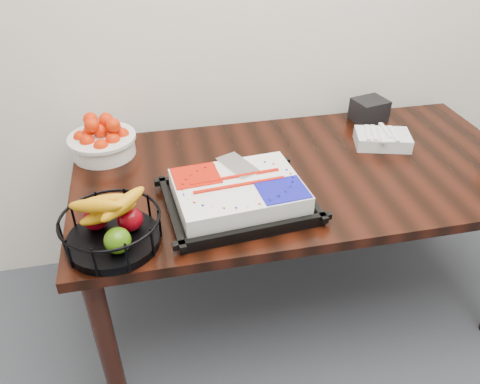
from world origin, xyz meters
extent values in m
cube|color=black|center=(0.00, 2.00, 0.73)|extent=(1.80, 0.90, 0.04)
cylinder|color=black|center=(-0.82, 1.63, 0.35)|extent=(0.07, 0.07, 0.71)
cylinder|color=black|center=(-0.82, 2.37, 0.35)|extent=(0.07, 0.07, 0.71)
cylinder|color=black|center=(0.82, 2.37, 0.35)|extent=(0.07, 0.07, 0.71)
cube|color=black|center=(-0.30, 1.81, 0.76)|extent=(0.53, 0.43, 0.02)
cube|color=white|center=(-0.30, 1.81, 0.81)|extent=(0.46, 0.36, 0.08)
cube|color=#BD1104|center=(-0.43, 1.90, 0.85)|extent=(0.17, 0.15, 0.00)
cube|color=#0E0E9B|center=(-0.17, 1.73, 0.85)|extent=(0.17, 0.15, 0.00)
cube|color=silver|center=(-0.27, 1.92, 0.85)|extent=(0.15, 0.19, 0.00)
cylinder|color=white|center=(-0.78, 2.29, 0.79)|extent=(0.26, 0.26, 0.08)
cylinder|color=white|center=(-0.78, 2.29, 0.83)|extent=(0.28, 0.28, 0.01)
cylinder|color=black|center=(-0.73, 1.70, 0.76)|extent=(0.30, 0.30, 0.03)
torus|color=black|center=(-0.73, 1.70, 0.85)|extent=(0.31, 0.31, 0.01)
cube|color=silver|center=(0.39, 2.11, 0.78)|extent=(0.26, 0.20, 0.06)
cube|color=black|center=(0.44, 2.35, 0.80)|extent=(0.17, 0.15, 0.10)
camera|label=1|loc=(-0.58, 0.51, 1.74)|focal=35.00mm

